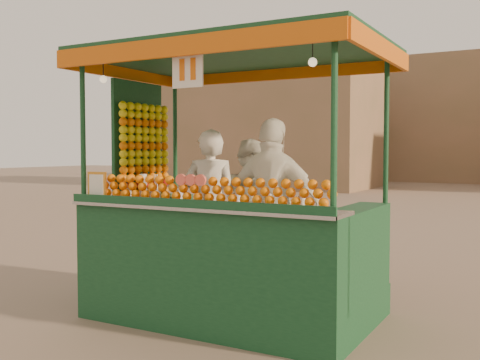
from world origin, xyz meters
The scene contains 7 objects.
ground centered at (0.00, 0.00, 0.00)m, with size 90.00×90.00×0.00m, color #776455.
building_left centered at (-9.00, 20.00, 3.00)m, with size 10.00×6.00×6.00m, color #8F6A51.
building_center centered at (-2.00, 30.00, 3.50)m, with size 14.00×7.00×7.00m, color #8F6A51.
juice_cart centered at (0.18, -0.14, 0.92)m, with size 3.09×2.00×2.81m.
vendor_left centered at (-0.13, 0.12, 1.15)m, with size 0.71×0.60×1.66m.
vendor_middle centered at (0.23, 0.44, 1.10)m, with size 0.96×0.95×1.56m.
vendor_right centered at (0.72, -0.05, 1.20)m, with size 1.03×0.43×1.75m.
Camera 1 is at (3.14, -5.13, 1.75)m, focal length 42.14 mm.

